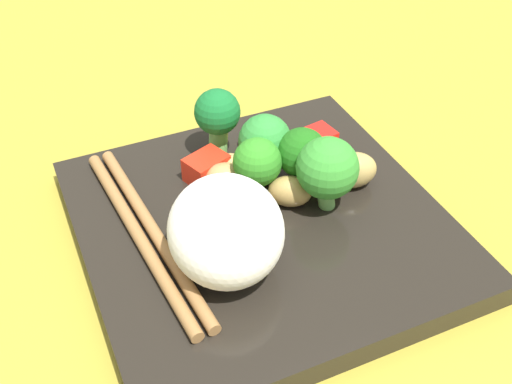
{
  "coord_description": "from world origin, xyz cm",
  "views": [
    {
      "loc": [
        -14.27,
        -31.04,
        33.2
      ],
      "look_at": [
        -0.18,
        0.66,
        3.92
      ],
      "focal_mm": 44.21,
      "sensor_mm": 36.0,
      "label": 1
    }
  ],
  "objects_px": {
    "square_plate": "(262,227)",
    "chopstick_pair": "(146,233)",
    "carrot_slice_0": "(309,166)",
    "rice_mound": "(226,230)",
    "broccoli_floret_0": "(327,169)"
  },
  "relations": [
    {
      "from": "carrot_slice_0",
      "to": "chopstick_pair",
      "type": "height_order",
      "value": "chopstick_pair"
    },
    {
      "from": "rice_mound",
      "to": "carrot_slice_0",
      "type": "bearing_deg",
      "value": 35.88
    },
    {
      "from": "carrot_slice_0",
      "to": "chopstick_pair",
      "type": "bearing_deg",
      "value": -170.68
    },
    {
      "from": "carrot_slice_0",
      "to": "broccoli_floret_0",
      "type": "bearing_deg",
      "value": -104.22
    },
    {
      "from": "rice_mound",
      "to": "broccoli_floret_0",
      "type": "relative_size",
      "value": 1.39
    },
    {
      "from": "broccoli_floret_0",
      "to": "chopstick_pair",
      "type": "relative_size",
      "value": 0.3
    },
    {
      "from": "carrot_slice_0",
      "to": "chopstick_pair",
      "type": "xyz_separation_m",
      "value": [
        -0.14,
        -0.02,
        0.0
      ]
    },
    {
      "from": "square_plate",
      "to": "chopstick_pair",
      "type": "relative_size",
      "value": 1.28
    },
    {
      "from": "broccoli_floret_0",
      "to": "chopstick_pair",
      "type": "height_order",
      "value": "broccoli_floret_0"
    },
    {
      "from": "square_plate",
      "to": "rice_mound",
      "type": "bearing_deg",
      "value": -139.7
    },
    {
      "from": "carrot_slice_0",
      "to": "square_plate",
      "type": "bearing_deg",
      "value": -147.56
    },
    {
      "from": "square_plate",
      "to": "rice_mound",
      "type": "height_order",
      "value": "rice_mound"
    },
    {
      "from": "square_plate",
      "to": "broccoli_floret_0",
      "type": "relative_size",
      "value": 4.24
    },
    {
      "from": "broccoli_floret_0",
      "to": "carrot_slice_0",
      "type": "height_order",
      "value": "broccoli_floret_0"
    },
    {
      "from": "square_plate",
      "to": "chopstick_pair",
      "type": "bearing_deg",
      "value": 170.45
    }
  ]
}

